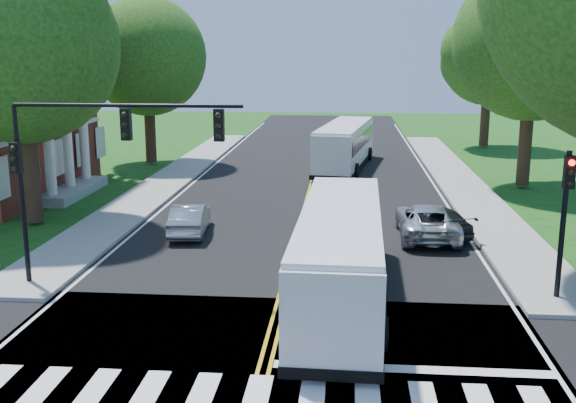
# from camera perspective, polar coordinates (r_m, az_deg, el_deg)

# --- Properties ---
(ground) EXTENTS (140.00, 140.00, 0.00)m
(ground) POSITION_cam_1_polar(r_m,az_deg,el_deg) (15.18, -2.69, -16.24)
(ground) COLOR #124A13
(ground) RESTS_ON ground
(road) EXTENTS (14.00, 96.00, 0.01)m
(road) POSITION_cam_1_polar(r_m,az_deg,el_deg) (32.08, 1.55, -0.60)
(road) COLOR black
(road) RESTS_ON ground
(cross_road) EXTENTS (60.00, 12.00, 0.01)m
(cross_road) POSITION_cam_1_polar(r_m,az_deg,el_deg) (15.18, -2.69, -16.22)
(cross_road) COLOR black
(cross_road) RESTS_ON ground
(center_line) EXTENTS (0.36, 70.00, 0.01)m
(center_line) POSITION_cam_1_polar(r_m,az_deg,el_deg) (35.98, 1.93, 0.86)
(center_line) COLOR gold
(center_line) RESTS_ON road
(edge_line_w) EXTENTS (0.12, 70.00, 0.01)m
(edge_line_w) POSITION_cam_1_polar(r_m,az_deg,el_deg) (36.95, -8.66, 1.04)
(edge_line_w) COLOR silver
(edge_line_w) RESTS_ON road
(edge_line_e) EXTENTS (0.12, 70.00, 0.01)m
(edge_line_e) POSITION_cam_1_polar(r_m,az_deg,el_deg) (36.27, 12.72, 0.65)
(edge_line_e) COLOR silver
(edge_line_e) RESTS_ON road
(stop_bar) EXTENTS (6.60, 0.40, 0.01)m
(stop_bar) POSITION_cam_1_polar(r_m,az_deg,el_deg) (16.57, 10.54, -13.79)
(stop_bar) COLOR silver
(stop_bar) RESTS_ON road
(sidewalk_nw) EXTENTS (2.60, 40.00, 0.15)m
(sidewalk_nw) POSITION_cam_1_polar(r_m,az_deg,el_deg) (40.16, -9.75, 2.01)
(sidewalk_nw) COLOR gray
(sidewalk_nw) RESTS_ON ground
(sidewalk_ne) EXTENTS (2.60, 40.00, 0.15)m
(sidewalk_ne) POSITION_cam_1_polar(r_m,az_deg,el_deg) (39.40, 14.32, 1.59)
(sidewalk_ne) COLOR gray
(sidewalk_ne) RESTS_ON ground
(tree_west_near) EXTENTS (8.00, 8.00, 11.40)m
(tree_west_near) POSITION_cam_1_polar(r_m,az_deg,el_deg) (30.27, -21.68, 12.11)
(tree_west_near) COLOR #331C14
(tree_west_near) RESTS_ON ground
(tree_west_far) EXTENTS (7.60, 7.60, 10.67)m
(tree_west_far) POSITION_cam_1_polar(r_m,az_deg,el_deg) (45.05, -11.86, 11.91)
(tree_west_far) COLOR #331C14
(tree_west_far) RESTS_ON ground
(tree_east_mid) EXTENTS (8.40, 8.40, 11.93)m
(tree_east_mid) POSITION_cam_1_polar(r_m,az_deg,el_deg) (38.42, 20.04, 12.65)
(tree_east_mid) COLOR #331C14
(tree_east_mid) RESTS_ON ground
(tree_east_far) EXTENTS (7.20, 7.20, 10.34)m
(tree_east_far) POSITION_cam_1_polar(r_m,az_deg,el_deg) (54.24, 16.64, 11.59)
(tree_east_far) COLOR #331C14
(tree_east_far) RESTS_ON ground
(signal_nw) EXTENTS (7.15, 0.46, 5.66)m
(signal_nw) POSITION_cam_1_polar(r_m,az_deg,el_deg) (21.26, -16.33, 4.13)
(signal_nw) COLOR black
(signal_nw) RESTS_ON ground
(signal_ne) EXTENTS (0.30, 0.46, 4.40)m
(signal_ne) POSITION_cam_1_polar(r_m,az_deg,el_deg) (21.08, 22.43, -0.30)
(signal_ne) COLOR black
(signal_ne) RESTS_ON ground
(bus_lead) EXTENTS (2.84, 10.89, 2.80)m
(bus_lead) POSITION_cam_1_polar(r_m,az_deg,el_deg) (19.97, 4.44, -4.42)
(bus_lead) COLOR silver
(bus_lead) RESTS_ON road
(bus_follow) EXTENTS (3.94, 11.17, 2.83)m
(bus_follow) POSITION_cam_1_polar(r_m,az_deg,el_deg) (43.23, 4.82, 4.81)
(bus_follow) COLOR silver
(bus_follow) RESTS_ON road
(hatchback) EXTENTS (1.69, 3.91, 1.25)m
(hatchback) POSITION_cam_1_polar(r_m,az_deg,el_deg) (27.75, -8.32, -1.48)
(hatchback) COLOR #A1A3A8
(hatchback) RESTS_ON road
(suv) EXTENTS (2.26, 4.89, 1.36)m
(suv) POSITION_cam_1_polar(r_m,az_deg,el_deg) (27.53, 11.68, -1.61)
(suv) COLOR silver
(suv) RESTS_ON road
(dark_sedan) EXTENTS (3.02, 4.35, 1.17)m
(dark_sedan) POSITION_cam_1_polar(r_m,az_deg,el_deg) (27.96, 12.36, -1.63)
(dark_sedan) COLOR black
(dark_sedan) RESTS_ON road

